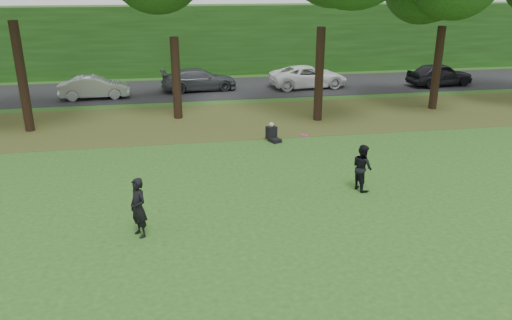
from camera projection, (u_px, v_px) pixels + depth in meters
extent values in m
plane|color=#214B17|center=(306.00, 245.00, 13.48)|extent=(120.00, 120.00, 0.00)
cube|color=#4F401C|center=(238.00, 120.00, 25.51)|extent=(60.00, 7.00, 0.01)
cube|color=black|center=(221.00, 88.00, 32.91)|extent=(70.00, 7.00, 0.02)
cube|color=#1C3E11|center=(211.00, 39.00, 37.61)|extent=(70.00, 3.00, 5.00)
imported|color=black|center=(138.00, 208.00, 13.71)|extent=(0.68, 0.75, 1.71)
imported|color=black|center=(362.00, 167.00, 16.81)|extent=(0.77, 0.90, 1.60)
imported|color=#A0A1A7|center=(94.00, 87.00, 29.84)|extent=(4.15, 1.61, 1.35)
imported|color=#474A50|center=(199.00, 80.00, 32.00)|extent=(4.96, 2.41, 1.39)
imported|color=white|center=(308.00, 77.00, 32.91)|extent=(5.25, 2.70, 1.42)
imported|color=black|center=(440.00, 74.00, 33.44)|extent=(4.63, 2.37, 1.51)
cylinder|color=#DF1294|center=(304.00, 135.00, 15.35)|extent=(0.38, 0.38, 0.11)
cube|color=black|center=(275.00, 140.00, 22.03)|extent=(0.58, 0.67, 0.16)
cube|color=black|center=(271.00, 132.00, 22.16)|extent=(0.51, 0.47, 0.56)
sphere|color=tan|center=(271.00, 125.00, 22.04)|extent=(0.22, 0.22, 0.22)
cylinder|color=black|center=(22.00, 77.00, 22.81)|extent=(0.44, 0.44, 5.08)
cylinder|color=black|center=(176.00, 79.00, 25.15)|extent=(0.44, 0.44, 4.12)
cylinder|color=black|center=(319.00, 75.00, 24.73)|extent=(0.44, 0.44, 4.62)
cylinder|color=black|center=(437.00, 68.00, 27.02)|extent=(0.44, 0.44, 4.45)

